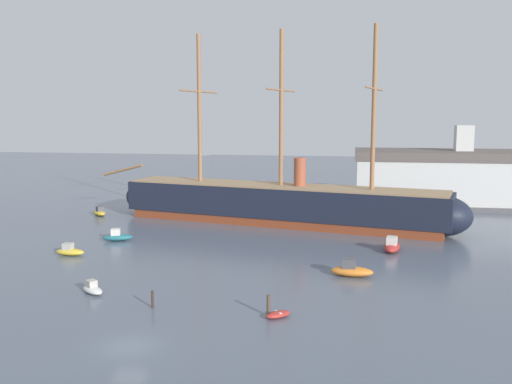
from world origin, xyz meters
name	(u,v)px	position (x,y,z in m)	size (l,w,h in m)	color
ground_plane	(129,347)	(0.00, 0.00, 0.00)	(400.00, 400.00, 0.00)	slate
tall_ship	(281,203)	(5.03, 50.50, 3.32)	(62.55, 19.63, 30.47)	brown
motorboat_foreground_left	(93,289)	(-8.59, 11.71, 0.46)	(3.27, 2.93, 1.31)	silver
dinghy_foreground_right	(278,314)	(10.33, 8.14, 0.29)	(2.51, 2.38, 0.57)	#B22D28
motorboat_mid_left	(70,251)	(-18.25, 25.48, 0.55)	(3.78, 1.69, 1.56)	gold
motorboat_mid_right	(351,270)	(16.50, 22.15, 0.68)	(4.66, 2.10, 1.92)	orange
motorboat_alongside_bow	(118,237)	(-15.72, 34.27, 0.60)	(4.42, 2.87, 1.72)	#236670
motorboat_alongside_stern	(392,246)	(21.53, 34.53, 0.70)	(2.71, 4.98, 1.98)	#B22D28
motorboat_far_left	(99,212)	(-26.97, 52.52, 0.57)	(3.85, 3.91, 1.63)	gold
dinghy_far_right	(450,227)	(31.22, 51.09, 0.32)	(2.42, 2.92, 0.64)	gold
dinghy_distant_centre	(276,209)	(2.63, 63.06, 0.28)	(2.41, 1.20, 0.55)	orange
mooring_piling_nearest	(153,299)	(-1.26, 8.69, 0.80)	(0.24, 0.24, 1.60)	#382B1E
mooring_piling_left_pair	(268,306)	(9.46, 8.40, 0.95)	(0.33, 0.33, 1.90)	#4C3D2D
dockside_warehouse_right	(477,179)	(39.66, 75.32, 5.22)	(49.86, 18.43, 15.37)	#565659
seagull_in_flight	(205,155)	(-1.05, 27.02, 12.68)	(1.21, 0.58, 0.14)	silver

